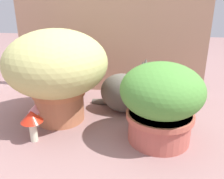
{
  "coord_description": "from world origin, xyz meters",
  "views": [
    {
      "loc": [
        0.21,
        -1.04,
        0.61
      ],
      "look_at": [
        0.06,
        0.05,
        0.18
      ],
      "focal_mm": 38.52,
      "sensor_mm": 36.0,
      "label": 1
    }
  ],
  "objects": [
    {
      "name": "cardboard_backdrop",
      "position": [
        -0.02,
        0.51,
        0.4
      ],
      "size": [
        1.23,
        0.03,
        0.79
      ],
      "primitive_type": "cube",
      "color": "tan",
      "rests_on": "ground"
    },
    {
      "name": "mushroom_ornament_pink",
      "position": [
        -0.3,
        -0.03,
        0.08
      ],
      "size": [
        0.08,
        0.08,
        0.12
      ],
      "color": "silver",
      "rests_on": "ground"
    },
    {
      "name": "mushroom_ornament_red",
      "position": [
        -0.26,
        -0.17,
        0.11
      ],
      "size": [
        0.1,
        0.1,
        0.15
      ],
      "color": "silver",
      "rests_on": "ground"
    },
    {
      "name": "leafy_planter",
      "position": [
        0.29,
        -0.08,
        0.19
      ],
      "size": [
        0.36,
        0.36,
        0.36
      ],
      "color": "#B95B4F",
      "rests_on": "ground"
    },
    {
      "name": "ground_plane",
      "position": [
        0.0,
        0.0,
        0.0
      ],
      "size": [
        6.0,
        6.0,
        0.0
      ],
      "primitive_type": "plane",
      "color": "gray"
    },
    {
      "name": "grass_planter",
      "position": [
        -0.21,
        0.05,
        0.28
      ],
      "size": [
        0.5,
        0.5,
        0.47
      ],
      "color": "#B96F4C",
      "rests_on": "ground"
    },
    {
      "name": "cat",
      "position": [
        0.12,
        0.18,
        0.12
      ],
      "size": [
        0.37,
        0.23,
        0.32
      ],
      "color": "#605B52",
      "rests_on": "ground"
    }
  ]
}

